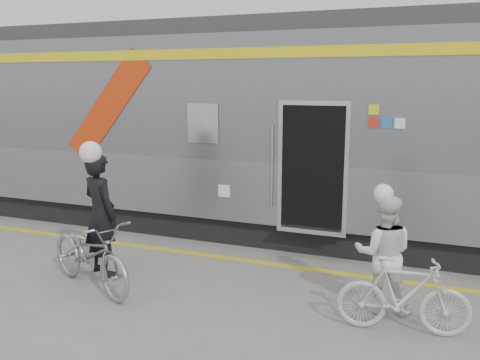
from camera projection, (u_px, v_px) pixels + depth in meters
The scene contains 9 objects.
ground at pixel (230, 322), 6.40m from camera, with size 90.00×90.00×0.00m, color slate.
train at pixel (226, 127), 10.50m from camera, with size 24.00×3.17×4.10m.
safety_strip at pixel (280, 265), 8.37m from camera, with size 24.00×0.12×0.01m, color #D5C512.
man at pixel (100, 214), 7.85m from camera, with size 0.70×0.46×1.92m, color black.
bicycle_left at pixel (90, 253), 7.36m from camera, with size 0.70×2.02×1.06m, color #95989C.
woman at pixel (384, 254), 6.60m from camera, with size 0.76×0.59×1.56m, color white.
bicycle_right at pixel (403, 296), 6.05m from camera, with size 0.44×1.57×0.95m, color #B9B9B5.
helmet_man at pixel (96, 142), 7.63m from camera, with size 0.33×0.33×0.33m, color white.
helmet_woman at pixel (388, 186), 6.43m from camera, with size 0.25×0.25×0.25m, color white.
Camera 1 is at (2.28, -5.49, 2.98)m, focal length 38.00 mm.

